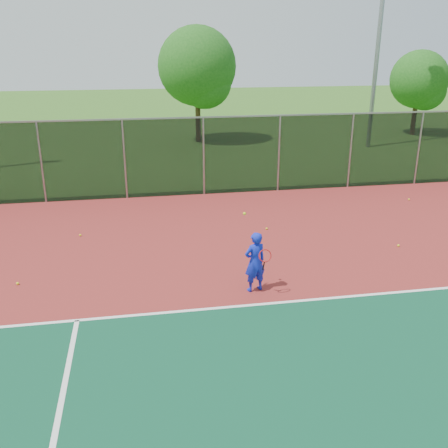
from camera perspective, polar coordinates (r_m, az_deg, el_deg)
The scene contains 11 objects.
court_apron at distance 11.81m, azimuth 19.56°, elevation -9.87°, with size 30.00×20.00×0.02m, color maroon.
fence_back at distance 20.00m, azimuth 6.29°, elevation 8.10°, with size 30.00×0.06×3.03m.
tennis_player at distance 11.88m, azimuth 3.56°, elevation -4.33°, with size 0.62×0.66×1.98m.
practice_ball_0 at distance 16.02m, azimuth 4.90°, elevation -0.53°, with size 0.07×0.07×0.07m, color yellow.
practice_ball_1 at distance 20.20m, azimuth 20.39°, elevation 2.65°, with size 0.07×0.07×0.07m, color yellow.
practice_ball_2 at distance 13.44m, azimuth -22.52°, elevation -6.29°, with size 0.07×0.07×0.07m, color yellow.
practice_ball_3 at distance 15.52m, azimuth 19.31°, elevation -2.33°, with size 0.07×0.07×0.07m, color yellow.
practice_ball_4 at distance 16.06m, azimuth -16.10°, elevation -1.23°, with size 0.07×0.07×0.07m, color yellow.
floodlight_n at distance 29.71m, azimuth 17.59°, elevation 22.59°, with size 0.90×0.40×13.26m.
tree_back_left at distance 30.03m, azimuth -2.87°, elevation 17.18°, with size 4.52×4.52×6.63m.
tree_back_mid at distance 34.84m, azimuth 21.55°, elevation 14.85°, with size 3.58×3.58×5.26m.
Camera 1 is at (-5.49, -6.79, 5.68)m, focal length 40.00 mm.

